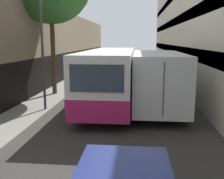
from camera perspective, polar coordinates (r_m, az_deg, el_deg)
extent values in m
plane|color=#33302D|center=(15.44, 2.22, -2.31)|extent=(150.00, 150.00, 0.00)
cube|color=gray|center=(16.28, -13.46, -1.73)|extent=(1.98, 60.00, 0.11)
cube|color=#847056|center=(16.77, -21.08, 8.29)|extent=(2.40, 60.00, 5.95)
cube|color=black|center=(16.64, -18.63, 2.24)|extent=(1.08, 60.00, 2.38)
cube|color=beige|center=(15.76, 22.55, 16.80)|extent=(2.40, 60.00, 10.73)
cube|color=#333D47|center=(15.49, 19.49, 7.16)|extent=(1.08, 60.00, 0.70)
cube|color=#333D47|center=(15.55, 20.05, 15.86)|extent=(1.08, 60.00, 0.70)
cube|color=silver|center=(14.29, -0.34, 3.49)|extent=(2.41, 9.78, 2.51)
cube|color=#B21E5B|center=(14.42, -0.34, 0.27)|extent=(2.44, 9.80, 0.88)
cube|color=#2D3847|center=(14.25, -0.34, 4.99)|extent=(2.45, 9.00, 0.80)
cube|color=#2D3847|center=(9.42, -3.37, 2.41)|extent=(1.98, 0.04, 1.01)
cylinder|color=black|center=(17.57, -2.78, 0.94)|extent=(0.24, 1.00, 1.00)
cylinder|color=black|center=(17.40, 4.16, 0.83)|extent=(0.24, 1.00, 1.00)
cylinder|color=black|center=(11.74, -7.02, -4.07)|extent=(0.24, 1.00, 1.00)
cylinder|color=black|center=(11.47, 3.42, -4.35)|extent=(0.24, 1.00, 1.00)
cube|color=silver|center=(17.64, 8.74, 3.65)|extent=(2.27, 2.50, 1.88)
cube|color=silver|center=(13.18, 9.83, 2.53)|extent=(2.36, 6.44, 2.46)
cube|color=#4C4C4C|center=(10.01, 11.18, -0.09)|extent=(0.05, 0.02, 2.09)
cylinder|color=black|center=(17.73, 5.23, 0.93)|extent=(0.22, 0.96, 0.96)
cylinder|color=black|center=(17.86, 12.07, 0.81)|extent=(0.22, 0.96, 0.96)
cylinder|color=black|center=(11.63, 5.05, -4.26)|extent=(0.22, 0.96, 0.96)
cylinder|color=black|center=(11.82, 15.44, -4.38)|extent=(0.22, 0.96, 0.96)
cube|color=silver|center=(23.74, -1.36, 5.05)|extent=(1.97, 4.17, 1.76)
cube|color=#2D3847|center=(25.46, -0.88, 6.13)|extent=(1.57, 0.04, 0.62)
cylinder|color=black|center=(25.14, -3.03, 3.48)|extent=(0.16, 0.64, 0.64)
cylinder|color=black|center=(24.94, 1.00, 3.43)|extent=(0.16, 0.64, 0.64)
cylinder|color=black|center=(22.77, -3.92, 2.71)|extent=(0.16, 0.64, 0.64)
cylinder|color=black|center=(22.55, 0.52, 2.66)|extent=(0.16, 0.64, 0.64)
cylinder|color=#38383D|center=(13.03, -15.03, 11.16)|extent=(0.12, 0.12, 7.11)
cylinder|color=#4C3823|center=(16.94, -12.68, 7.60)|extent=(0.28, 0.28, 5.05)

